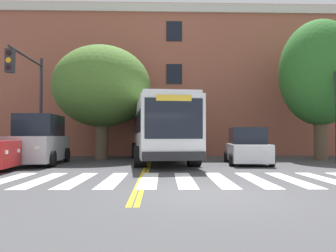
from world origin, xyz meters
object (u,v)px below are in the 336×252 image
at_px(car_navy_behind_bus, 166,143).
at_px(street_tree_curbside_small, 102,87).
at_px(car_silver_near_lane, 40,141).
at_px(car_white_far_lane, 247,147).
at_px(traffic_light_far_corner, 29,87).
at_px(city_bus, 160,128).
at_px(street_tree_curbside_large, 320,73).

distance_m(car_navy_behind_bus, street_tree_curbside_small, 9.13).
xyz_separation_m(car_silver_near_lane, car_white_far_lane, (10.27, -0.00, -0.31)).
xyz_separation_m(car_white_far_lane, traffic_light_far_corner, (-10.74, -0.17, 2.97)).
xyz_separation_m(traffic_light_far_corner, street_tree_curbside_small, (2.86, 3.83, 0.58)).
xyz_separation_m(car_silver_near_lane, street_tree_curbside_small, (2.40, 3.66, 3.24)).
distance_m(car_white_far_lane, street_tree_curbside_small, 9.38).
relative_size(city_bus, traffic_light_far_corner, 2.00).
xyz_separation_m(city_bus, street_tree_curbside_small, (-3.51, 1.65, 2.56)).
bearing_deg(car_silver_near_lane, street_tree_curbside_small, 56.77).
distance_m(city_bus, car_navy_behind_bus, 9.08).
height_order(car_white_far_lane, car_navy_behind_bus, car_white_far_lane).
bearing_deg(car_white_far_lane, traffic_light_far_corner, -179.08).
bearing_deg(car_navy_behind_bus, car_silver_near_lane, -120.34).
relative_size(car_white_far_lane, street_tree_curbside_small, 0.57).
bearing_deg(city_bus, car_white_far_lane, -24.73).
height_order(car_silver_near_lane, street_tree_curbside_small, street_tree_curbside_small).
xyz_separation_m(city_bus, traffic_light_far_corner, (-6.38, -2.18, 1.98)).
height_order(city_bus, street_tree_curbside_small, street_tree_curbside_small).
height_order(car_silver_near_lane, street_tree_curbside_large, street_tree_curbside_large).
distance_m(car_navy_behind_bus, street_tree_curbside_large, 12.95).
height_order(car_silver_near_lane, traffic_light_far_corner, traffic_light_far_corner).
height_order(car_navy_behind_bus, street_tree_curbside_large, street_tree_curbside_large).
distance_m(city_bus, car_white_far_lane, 4.91).
relative_size(city_bus, street_tree_curbside_large, 1.36).
bearing_deg(car_white_far_lane, street_tree_curbside_small, 155.08).
bearing_deg(street_tree_curbside_large, car_silver_near_lane, -170.48).
bearing_deg(car_white_far_lane, car_silver_near_lane, 179.98).
distance_m(car_white_far_lane, traffic_light_far_corner, 11.15).
bearing_deg(car_navy_behind_bus, street_tree_curbside_small, -118.84).
bearing_deg(street_tree_curbside_small, city_bus, -25.14).
bearing_deg(car_navy_behind_bus, car_white_far_lane, -70.82).
relative_size(city_bus, street_tree_curbside_small, 1.63).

